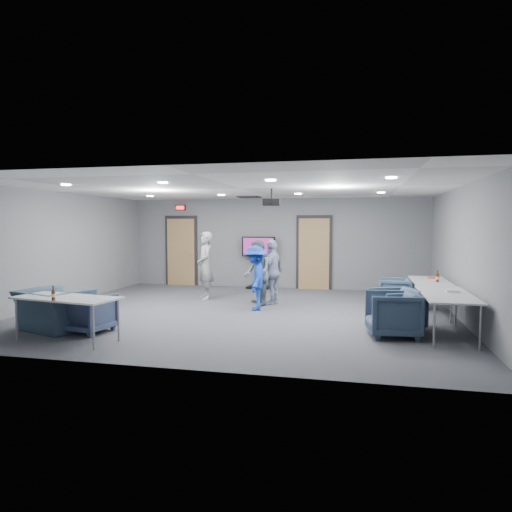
% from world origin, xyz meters
% --- Properties ---
extents(floor, '(9.00, 9.00, 0.00)m').
position_xyz_m(floor, '(0.00, 0.00, 0.00)').
color(floor, '#393C41').
rests_on(floor, ground).
extents(ceiling, '(9.00, 9.00, 0.00)m').
position_xyz_m(ceiling, '(0.00, 0.00, 2.70)').
color(ceiling, white).
rests_on(ceiling, wall_back).
extents(wall_back, '(9.00, 0.02, 2.70)m').
position_xyz_m(wall_back, '(0.00, 4.00, 1.35)').
color(wall_back, slate).
rests_on(wall_back, floor).
extents(wall_front, '(9.00, 0.02, 2.70)m').
position_xyz_m(wall_front, '(0.00, -4.00, 1.35)').
color(wall_front, slate).
rests_on(wall_front, floor).
extents(wall_left, '(0.02, 8.00, 2.70)m').
position_xyz_m(wall_left, '(-4.50, 0.00, 1.35)').
color(wall_left, slate).
rests_on(wall_left, floor).
extents(wall_right, '(0.02, 8.00, 2.70)m').
position_xyz_m(wall_right, '(4.50, 0.00, 1.35)').
color(wall_right, slate).
rests_on(wall_right, floor).
extents(door_left, '(1.06, 0.17, 2.24)m').
position_xyz_m(door_left, '(-3.00, 3.95, 1.07)').
color(door_left, black).
rests_on(door_left, wall_back).
extents(door_right, '(1.06, 0.17, 2.24)m').
position_xyz_m(door_right, '(1.20, 3.95, 1.07)').
color(door_right, black).
rests_on(door_right, wall_back).
extents(exit_sign, '(0.32, 0.08, 0.16)m').
position_xyz_m(exit_sign, '(-3.00, 3.93, 2.45)').
color(exit_sign, black).
rests_on(exit_sign, wall_back).
extents(hvac_diffuser, '(0.60, 0.60, 0.03)m').
position_xyz_m(hvac_diffuser, '(-0.50, 2.80, 2.69)').
color(hvac_diffuser, black).
rests_on(hvac_diffuser, ceiling).
extents(downlights, '(6.18, 3.78, 0.02)m').
position_xyz_m(downlights, '(0.00, 0.00, 2.68)').
color(downlights, white).
rests_on(downlights, ceiling).
extents(person_a, '(0.69, 0.76, 1.74)m').
position_xyz_m(person_a, '(-1.35, 1.51, 0.87)').
color(person_a, gray).
rests_on(person_a, floor).
extents(person_b, '(0.85, 0.94, 1.57)m').
position_xyz_m(person_b, '(0.16, 0.90, 0.78)').
color(person_b, slate).
rests_on(person_b, floor).
extents(person_c, '(0.60, 0.98, 1.56)m').
position_xyz_m(person_c, '(0.47, 1.19, 0.78)').
color(person_c, '#9BA9C8').
rests_on(person_c, floor).
extents(person_d, '(0.73, 1.04, 1.46)m').
position_xyz_m(person_d, '(0.24, 0.34, 0.73)').
color(person_d, '#1A3EAD').
rests_on(person_d, floor).
extents(chair_right_a, '(0.86, 0.84, 0.69)m').
position_xyz_m(chair_right_a, '(3.35, 1.32, 0.34)').
color(chair_right_a, '#3D5469').
rests_on(chair_right_a, floor).
extents(chair_right_b, '(1.08, 1.06, 0.75)m').
position_xyz_m(chair_right_b, '(3.19, -0.91, 0.37)').
color(chair_right_b, '#3A4D64').
rests_on(chair_right_b, floor).
extents(chair_right_c, '(0.96, 0.93, 0.78)m').
position_xyz_m(chair_right_c, '(3.08, -1.52, 0.39)').
color(chair_right_c, '#34445A').
rests_on(chair_right_c, floor).
extents(chair_front_a, '(0.87, 0.89, 0.70)m').
position_xyz_m(chair_front_a, '(-2.19, -2.40, 0.35)').
color(chair_front_a, '#384360').
rests_on(chair_front_a, floor).
extents(chair_front_b, '(1.41, 1.31, 0.75)m').
position_xyz_m(chair_front_b, '(-2.89, -2.40, 0.37)').
color(chair_front_b, '#394F62').
rests_on(chair_front_b, floor).
extents(table_right_a, '(0.73, 1.75, 0.73)m').
position_xyz_m(table_right_a, '(4.00, 0.67, 0.68)').
color(table_right_a, '#B7BABC').
rests_on(table_right_a, floor).
extents(table_right_b, '(0.82, 1.98, 0.73)m').
position_xyz_m(table_right_b, '(4.00, -1.23, 0.69)').
color(table_right_b, '#B7BABC').
rests_on(table_right_b, floor).
extents(table_front_left, '(1.88, 1.02, 0.73)m').
position_xyz_m(table_front_left, '(-2.20, -3.00, 0.68)').
color(table_front_left, '#B7BABC').
rests_on(table_front_left, floor).
extents(bottle_front, '(0.06, 0.06, 0.23)m').
position_xyz_m(bottle_front, '(-2.19, -3.35, 0.82)').
color(bottle_front, '#53230E').
rests_on(bottle_front, table_front_left).
extents(bottle_right, '(0.07, 0.07, 0.25)m').
position_xyz_m(bottle_right, '(4.10, 0.43, 0.82)').
color(bottle_right, '#53230E').
rests_on(bottle_right, table_right_a).
extents(snack_box, '(0.22, 0.15, 0.05)m').
position_xyz_m(snack_box, '(4.10, 1.06, 0.75)').
color(snack_box, '#D65235').
rests_on(snack_box, table_right_a).
extents(wrapper, '(0.23, 0.16, 0.05)m').
position_xyz_m(wrapper, '(4.13, -1.06, 0.76)').
color(wrapper, silver).
rests_on(wrapper, table_right_b).
extents(tv_stand, '(1.02, 0.48, 1.56)m').
position_xyz_m(tv_stand, '(-0.44, 3.75, 0.88)').
color(tv_stand, black).
rests_on(tv_stand, floor).
extents(projector, '(0.38, 0.36, 0.36)m').
position_xyz_m(projector, '(0.66, 0.05, 2.40)').
color(projector, black).
rests_on(projector, ceiling).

